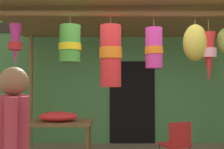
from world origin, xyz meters
The scene contains 5 objects.
shop_facade centered at (0.00, 2.61, 2.28)m, with size 11.99×0.29×4.57m.
market_stall_canopy centered at (0.08, 0.89, 2.48)m, with size 5.02×2.44×2.85m.
display_table centered at (-1.51, 0.79, 0.70)m, with size 1.42×0.81×0.77m.
flower_heap_on_table centered at (-1.40, 0.81, 0.86)m, with size 0.71×0.50×0.17m.
folding_chair centered at (0.63, 0.33, 0.50)m, with size 0.51×0.51×0.84m.
Camera 1 is at (-0.43, -4.12, 1.48)m, focal length 43.24 mm.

